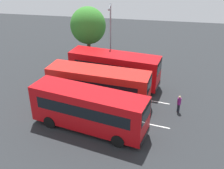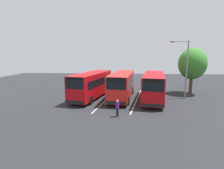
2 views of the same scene
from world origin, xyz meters
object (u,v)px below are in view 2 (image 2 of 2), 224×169
object	(u,v)px
bus_far_left	(92,84)
bus_center_right	(154,86)
bus_center_left	(122,84)
pedestrian	(117,107)
depot_tree	(192,64)
street_lamp	(185,66)

from	to	relation	value
bus_far_left	bus_center_right	distance (m)	7.96
bus_center_right	bus_far_left	bearing A→B (deg)	-84.60
bus_center_left	pedestrian	size ratio (longest dim) A/B	5.83
bus_far_left	bus_center_right	bearing A→B (deg)	98.55
bus_far_left	depot_tree	distance (m)	14.69
street_lamp	depot_tree	world-z (taller)	street_lamp
pedestrian	depot_tree	distance (m)	15.24
bus_center_right	depot_tree	distance (m)	7.85
bus_center_right	bus_center_left	bearing A→B (deg)	-90.94
bus_far_left	pedestrian	bearing A→B (deg)	40.72
bus_far_left	bus_center_right	world-z (taller)	same
street_lamp	depot_tree	xyz separation A→B (m)	(-3.10, 2.00, 0.08)
bus_center_left	depot_tree	bearing A→B (deg)	116.26
bus_center_right	pedestrian	bearing A→B (deg)	-23.71
bus_center_left	bus_center_right	xyz separation A→B (m)	(0.76, 3.97, 0.00)
bus_center_right	street_lamp	size ratio (longest dim) A/B	1.28
bus_far_left	pedestrian	size ratio (longest dim) A/B	5.87
bus_far_left	street_lamp	world-z (taller)	street_lamp
street_lamp	depot_tree	size ratio (longest dim) A/B	1.12
depot_tree	pedestrian	bearing A→B (deg)	-43.99
street_lamp	depot_tree	distance (m)	3.70
bus_far_left	pedestrian	distance (m)	7.98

